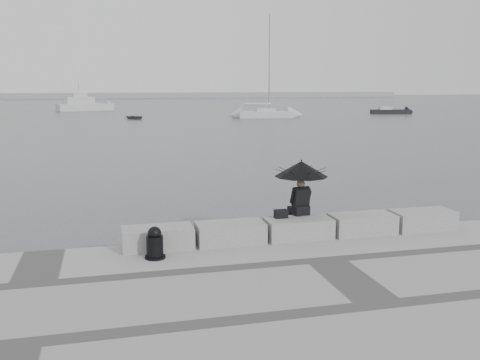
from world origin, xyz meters
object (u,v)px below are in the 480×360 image
object	(u,v)px
motor_cruiser	(85,105)
small_motorboat	(391,111)
sailboat_right	(266,113)
seated_person	(301,174)
dinghy	(135,117)
mooring_bollard	(155,245)

from	to	relation	value
motor_cruiser	small_motorboat	xyz separation A→B (m)	(43.08, -20.11, -0.57)
sailboat_right	motor_cruiser	xyz separation A→B (m)	(-22.93, 24.56, 0.36)
seated_person	dinghy	bearing A→B (deg)	82.48
seated_person	mooring_bollard	size ratio (longest dim) A/B	1.95
seated_person	mooring_bollard	xyz separation A→B (m)	(-3.72, -1.07, -1.23)
mooring_bollard	motor_cruiser	size ratio (longest dim) A/B	0.08
dinghy	mooring_bollard	bearing A→B (deg)	-131.75
seated_person	dinghy	size ratio (longest dim) A/B	0.49
motor_cruiser	dinghy	xyz separation A→B (m)	(6.70, -23.31, -0.66)
sailboat_right	seated_person	bearing A→B (deg)	-97.59
sailboat_right	small_motorboat	distance (m)	20.64
seated_person	mooring_bollard	bearing A→B (deg)	-172.73
small_motorboat	mooring_bollard	bearing A→B (deg)	-113.21
small_motorboat	dinghy	world-z (taller)	small_motorboat
sailboat_right	dinghy	distance (m)	16.28
mooring_bollard	dinghy	bearing A→B (deg)	87.44
mooring_bollard	small_motorboat	distance (m)	70.42
mooring_bollard	dinghy	size ratio (longest dim) A/B	0.25
mooring_bollard	motor_cruiser	distance (m)	78.94
sailboat_right	mooring_bollard	bearing A→B (deg)	-100.87
small_motorboat	seated_person	bearing A→B (deg)	-111.08
mooring_bollard	sailboat_right	xyz separation A→B (m)	(18.71, 54.27, -0.27)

